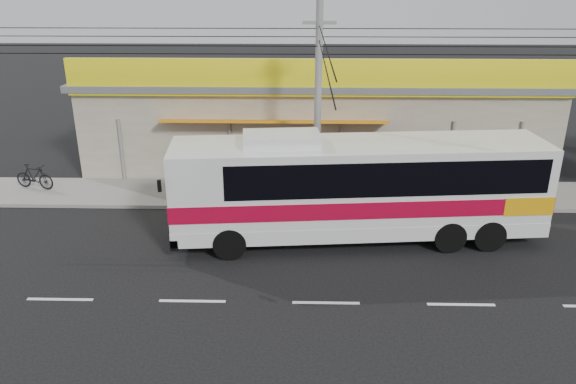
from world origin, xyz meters
name	(u,v)px	position (x,y,z in m)	size (l,w,h in m)	color
ground	(323,262)	(0.00, 0.00, 0.00)	(120.00, 120.00, 0.00)	black
sidewalk	(318,194)	(0.00, 6.00, 0.07)	(30.00, 3.20, 0.15)	gray
lane_markings	(326,303)	(0.00, -2.50, 0.00)	(50.00, 0.12, 0.01)	silver
storefront_building	(316,114)	(-0.01, 11.54, 2.30)	(22.60, 9.20, 5.70)	gray
coach_bus	(364,183)	(1.47, 1.88, 2.17)	(13.35, 3.98, 4.05)	silver
motorbike_red	(215,174)	(-4.67, 6.89, 0.66)	(0.68, 1.95, 1.02)	maroon
motorbike_dark	(34,176)	(-12.58, 6.22, 0.72)	(0.53, 1.88, 1.13)	black
utility_pole	(319,40)	(-0.15, 4.45, 6.82)	(34.00, 14.00, 8.27)	slate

